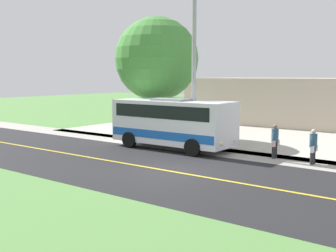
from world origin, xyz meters
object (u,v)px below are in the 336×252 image
pedestrian_waiting (275,140)px  street_light_pole (193,62)px  pedestrian_with_bags (313,146)px  commercial_building (334,102)px  shuttle_bus_front (173,121)px  tree_curbside (157,59)px

pedestrian_waiting → street_light_pole: street_light_pole is taller
pedestrian_with_bags → pedestrian_waiting: 1.99m
pedestrian_with_bags → street_light_pole: bearing=-88.5°
street_light_pole → commercial_building: street_light_pole is taller
shuttle_bus_front → pedestrian_with_bags: shuttle_bus_front is taller
commercial_building → pedestrian_waiting: bearing=5.5°
shuttle_bus_front → pedestrian_with_bags: bearing=93.8°
shuttle_bus_front → street_light_pole: size_ratio=0.80×
pedestrian_with_bags → pedestrian_waiting: size_ratio=0.97×
tree_curbside → commercial_building: size_ratio=0.34×
tree_curbside → commercial_building: bearing=152.0°
pedestrian_with_bags → street_light_pole: (0.17, -6.50, 3.90)m
shuttle_bus_front → pedestrian_waiting: size_ratio=4.20×
shuttle_bus_front → tree_curbside: (-2.85, -3.40, 3.57)m
pedestrian_waiting → commercial_building: commercial_building is taller
tree_curbside → street_light_pole: bearing=60.6°
shuttle_bus_front → street_light_pole: 3.41m
street_light_pole → commercial_building: 17.02m
shuttle_bus_front → tree_curbside: bearing=-130.0°
shuttle_bus_front → tree_curbside: size_ratio=0.90×
pedestrian_with_bags → commercial_building: (-16.34, -3.51, 1.05)m
street_light_pole → commercial_building: bearing=169.7°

